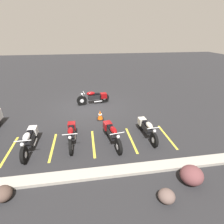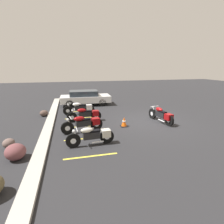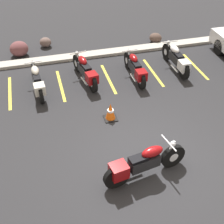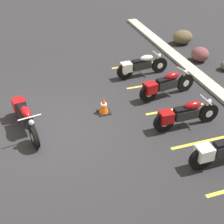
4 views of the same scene
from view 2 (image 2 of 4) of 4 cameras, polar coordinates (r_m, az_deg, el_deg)
The scene contains 17 objects.
ground at distance 11.27m, azimuth 12.22°, elevation -3.01°, with size 60.00×60.00×0.00m, color #262628.
motorcycle_maroon_featured at distance 11.12m, azimuth 15.90°, elevation -0.97°, with size 2.24×0.77×0.89m.
parked_bike_0 at distance 7.74m, azimuth -6.25°, elevation -7.64°, with size 0.60×2.13×0.84m.
parked_bike_1 at distance 9.32m, azimuth -8.99°, elevation -3.68°, with size 0.74×2.21×0.87m.
parked_bike_2 at distance 11.04m, azimuth -8.48°, elevation -0.78°, with size 0.60×2.15×0.84m.
parked_bike_3 at distance 12.68m, azimuth -10.24°, elevation 1.27°, with size 0.62×2.22×0.87m.
car_white at distance 15.68m, azimuth -8.79°, elevation 4.72°, with size 1.91×4.35×1.29m.
concrete_curb at distance 10.25m, azimuth -20.21°, elevation -5.08°, with size 18.00×0.50×0.12m, color #A8A399.
landscape_rock_0 at distance 8.74m, azimuth -30.65°, elevation -8.76°, with size 0.47×0.50×0.41m, color brown.
landscape_rock_1 at distance 13.01m, azimuth -21.35°, elevation -0.36°, with size 0.56×0.51×0.42m, color brown.
landscape_rock_2 at distance 7.56m, azimuth -29.00°, elevation -11.31°, with size 0.75×0.74×0.61m, color brown.
traffic_cone at distance 10.09m, azimuth 3.97°, elevation -3.25°, with size 0.40×0.40×0.57m.
stall_line_0 at distance 7.03m, azimuth -6.90°, elevation -14.14°, with size 0.10×2.10×0.00m, color gold.
stall_line_1 at distance 8.61m, azimuth -8.38°, elevation -8.52°, with size 0.10×2.10×0.00m, color gold.
stall_line_2 at distance 10.26m, azimuth -9.36°, elevation -4.66°, with size 0.10×2.10×0.00m, color gold.
stall_line_3 at distance 11.94m, azimuth -10.07°, elevation -1.88°, with size 0.10×2.10×0.00m, color gold.
stall_line_4 at distance 13.64m, azimuth -10.59°, elevation 0.21°, with size 0.10×2.10×0.00m, color gold.
Camera 2 is at (-9.61, 4.82, 3.40)m, focal length 28.00 mm.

